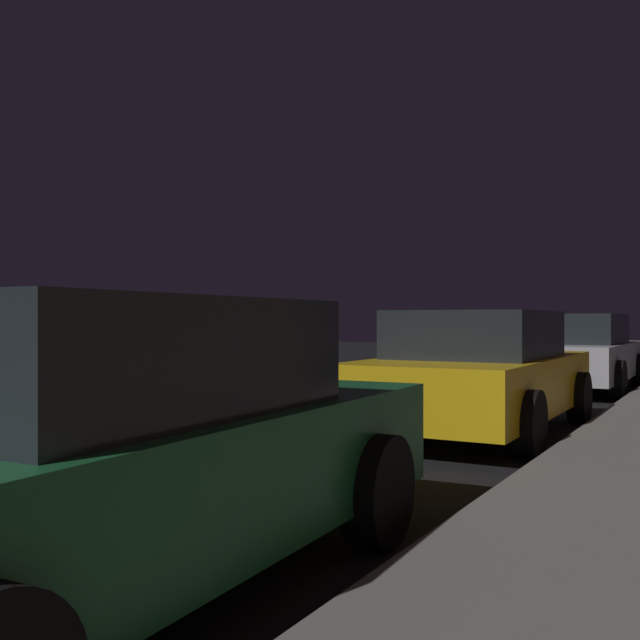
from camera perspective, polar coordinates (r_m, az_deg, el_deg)
name	(u,v)px	position (r m, az deg, el deg)	size (l,w,h in m)	color
car_green	(96,452)	(3.67, -17.03, -9.77)	(2.12, 4.46, 1.43)	#19592D
car_yellow_cab	(478,372)	(8.82, 12.18, -4.00)	(2.05, 4.33, 1.43)	gold
car_silver	(574,352)	(14.50, 19.12, -2.39)	(2.17, 4.45, 1.43)	#B7B7BF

